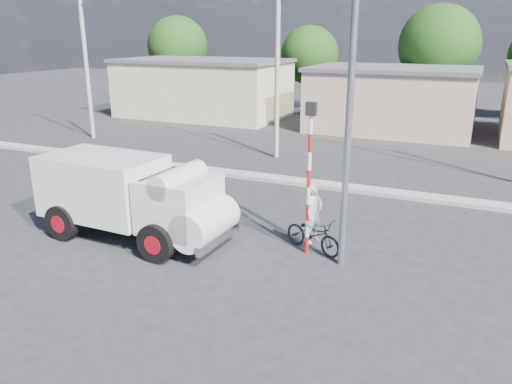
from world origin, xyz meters
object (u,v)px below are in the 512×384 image
at_px(cyclist, 313,223).
at_px(traffic_pole, 309,166).
at_px(streetlight, 345,81).
at_px(truck, 134,196).
at_px(bicycle, 313,234).

xyz_separation_m(cyclist, traffic_pole, (-0.11, -0.21, 1.72)).
xyz_separation_m(traffic_pole, streetlight, (0.94, -0.30, 2.37)).
height_order(truck, streetlight, streetlight).
height_order(cyclist, streetlight, streetlight).
bearing_deg(cyclist, streetlight, -100.20).
bearing_deg(bicycle, truck, 126.25).
bearing_deg(cyclist, bicycle, 0.00).
bearing_deg(traffic_pole, cyclist, 62.47).
bearing_deg(bicycle, cyclist, 0.00).
bearing_deg(bicycle, streetlight, -100.20).
distance_m(truck, bicycle, 5.50).
xyz_separation_m(truck, bicycle, (5.26, 1.38, -0.88)).
distance_m(truck, cyclist, 5.46).
xyz_separation_m(cyclist, streetlight, (0.83, -0.51, 4.08)).
distance_m(bicycle, cyclist, 0.37).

